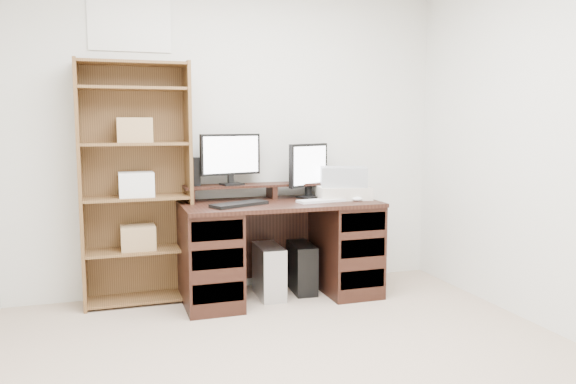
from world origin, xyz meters
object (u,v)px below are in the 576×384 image
tower_silver (269,271)px  bookshelf (136,182)px  desk (280,248)px  printer (343,192)px  monitor_small (309,168)px  tower_black (302,268)px  monitor_wide (231,157)px

tower_silver → bookshelf: bearing=170.4°
desk → tower_silver: (-0.08, 0.02, -0.19)m
printer → tower_silver: (-0.61, 0.02, -0.60)m
bookshelf → monitor_small: bearing=-3.0°
desk → tower_black: 0.30m
monitor_small → tower_silver: (-0.37, -0.12, -0.78)m
monitor_small → tower_black: monitor_small is taller
monitor_wide → bookshelf: 0.74m
desk → monitor_small: bearing=26.1°
monitor_wide → monitor_small: (0.62, -0.06, -0.10)m
monitor_wide → tower_silver: size_ratio=1.22×
printer → desk: bearing=-171.0°
printer → bookshelf: size_ratio=0.22×
tower_silver → tower_black: 0.30m
monitor_wide → monitor_small: bearing=-18.9°
printer → monitor_wide: bearing=175.8°
desk → monitor_wide: bearing=148.7°
desk → printer: printer is taller
monitor_wide → printer: (0.87, -0.20, -0.29)m
printer → tower_silver: bearing=-172.9°
printer → monitor_small: bearing=159.0°
monitor_small → printer: size_ratio=1.08×
monitor_small → tower_black: 0.80m
printer → bookshelf: 1.60m
tower_silver → monitor_wide: bearing=145.8°
tower_silver → monitor_small: bearing=19.8°
printer → tower_black: 0.69m
desk → tower_silver: 0.20m
desk → tower_black: bearing=19.5°
tower_black → bookshelf: bookshelf is taller
monitor_wide → tower_black: 1.06m
desk → bookshelf: bearing=168.5°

